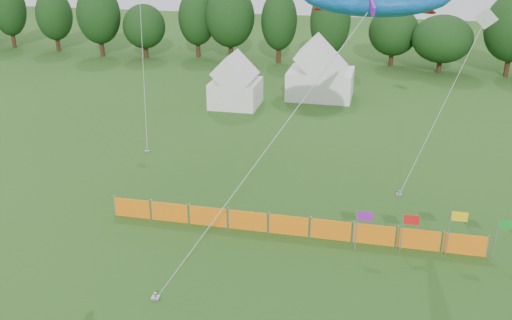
% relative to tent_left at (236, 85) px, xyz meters
% --- Properties ---
extents(treeline, '(104.57, 8.78, 8.36)m').
position_rel_tent_left_xyz_m(treeline, '(8.58, 15.67, 2.47)').
color(treeline, '#382314').
rests_on(treeline, ground).
extents(tent_left, '(3.86, 3.86, 3.40)m').
position_rel_tent_left_xyz_m(tent_left, '(0.00, 0.00, 0.00)').
color(tent_left, white).
rests_on(tent_left, ground).
extents(tent_right, '(5.49, 4.40, 3.88)m').
position_rel_tent_left_xyz_m(tent_right, '(6.43, 3.91, 0.24)').
color(tent_right, white).
rests_on(tent_right, ground).
extents(barrier_fence, '(17.90, 0.06, 1.00)m').
position_rel_tent_left_xyz_m(barrier_fence, '(7.77, -19.79, -1.22)').
color(barrier_fence, orange).
rests_on(barrier_fence, ground).
extents(flag_row, '(10.73, 0.74, 2.23)m').
position_rel_tent_left_xyz_m(flag_row, '(16.17, -20.12, -0.32)').
color(flag_row, gray).
rests_on(flag_row, ground).
extents(small_kite_white, '(5.11, 7.81, 9.27)m').
position_rel_tent_left_xyz_m(small_kite_white, '(16.20, -8.62, 4.76)').
color(small_kite_white, silver).
rests_on(small_kite_white, ground).
extents(small_kite_dark, '(3.90, 8.68, 13.90)m').
position_rel_tent_left_xyz_m(small_kite_dark, '(-4.98, -6.32, 6.20)').
color(small_kite_dark, black).
rests_on(small_kite_dark, ground).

